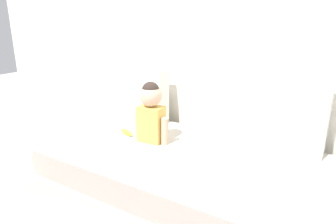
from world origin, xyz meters
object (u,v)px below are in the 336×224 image
Objects in this scene: throw_pillow_left at (138,94)px; throw_pillow_right at (292,113)px; couch at (182,170)px; toddler at (151,110)px; banana at (127,132)px.

throw_pillow_right is at bearing 0.00° from throw_pillow_left.
couch is 4.19× the size of throw_pillow_left.
toddler is (0.42, -0.38, 0.01)m from throw_pillow_left.
throw_pillow_right reaches higher than couch.
throw_pillow_right reaches higher than banana.
throw_pillow_left reaches higher than banana.
couch is 0.88m from throw_pillow_left.
throw_pillow_right is at bearing 26.96° from couch.
banana is (0.17, -0.38, -0.22)m from throw_pillow_left.
toddler is 2.78× the size of banana.
throw_pillow_left is at bearing 153.04° from couch.
throw_pillow_left reaches higher than couch.
throw_pillow_left is at bearing 113.87° from banana.
throw_pillow_left is 1.25× the size of toddler.
toddler is at bearing -172.23° from couch.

